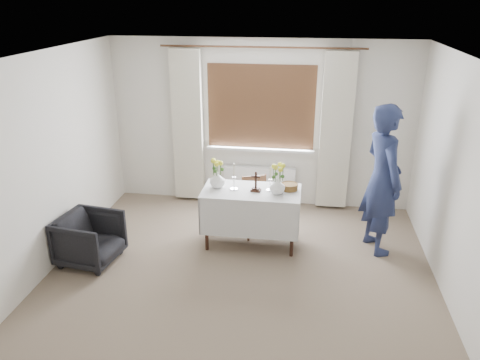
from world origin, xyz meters
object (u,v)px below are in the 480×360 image
wooden_chair (257,207)px  person (382,180)px  flower_vase_left (217,180)px  armchair (90,239)px  wooden_cross (256,182)px  altar_table (251,217)px  flower_vase_right (277,186)px

wooden_chair → person: (1.56, -0.16, 0.55)m
wooden_chair → flower_vase_left: (-0.49, -0.24, 0.46)m
armchair → person: size_ratio=0.36×
person → flower_vase_left: size_ratio=9.13×
armchair → wooden_cross: bearing=-61.9°
altar_table → flower_vase_right: size_ratio=6.05×
altar_table → wooden_chair: wooden_chair is taller
flower_vase_right → wooden_chair: bearing=130.2°
altar_table → wooden_cross: size_ratio=4.76×
person → wooden_chair: bearing=63.8°
person → wooden_cross: size_ratio=7.28×
altar_table → wooden_cross: 0.51m
wooden_cross → flower_vase_right: bearing=0.3°
altar_table → armchair: 2.02m
altar_table → flower_vase_right: bearing=-9.3°
wooden_cross → flower_vase_left: bearing=-179.0°
altar_table → flower_vase_right: 0.59m
wooden_chair → flower_vase_left: bearing=-176.1°
flower_vase_left → wooden_cross: bearing=-6.9°
wooden_chair → flower_vase_right: flower_vase_right is taller
wooden_chair → wooden_cross: bearing=-109.6°
wooden_cross → flower_vase_left: size_ratio=1.25×
wooden_chair → person: bearing=-27.9°
altar_table → wooden_chair: 0.29m
wooden_chair → armchair: size_ratio=1.19×
person → armchair: bearing=83.2°
armchair → wooden_cross: size_ratio=2.60×
flower_vase_left → flower_vase_right: 0.78m
armchair → wooden_cross: wooden_cross is taller
person → wooden_cross: person is taller
wooden_chair → person: size_ratio=0.42×
flower_vase_left → flower_vase_right: flower_vase_left is taller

